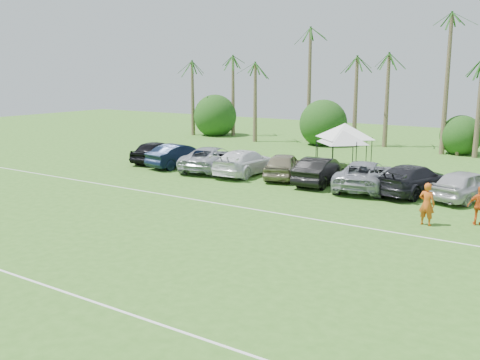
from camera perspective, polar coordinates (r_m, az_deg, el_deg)
The scene contains 24 objects.
field_lines at distance 23.07m, azimuth -9.18°, elevation -5.82°, with size 80.00×12.10×0.01m.
palm_tree_0 at distance 59.15m, azimuth -5.47°, elevation 12.13°, with size 2.40×2.40×8.90m.
palm_tree_1 at distance 56.17m, azimuth -1.40°, elevation 13.10°, with size 2.40×2.40×9.90m.
palm_tree_2 at distance 53.51m, azimuth 3.13°, elevation 14.09°, with size 2.40×2.40×10.90m.
palm_tree_3 at distance 51.65m, azimuth 7.11°, elevation 15.05°, with size 2.40×2.40×11.90m.
palm_tree_4 at distance 49.90m, azimuth 11.25°, elevation 12.08°, with size 2.40×2.40×8.90m.
palm_tree_5 at distance 48.53m, azimuth 15.77°, elevation 12.93°, with size 2.40×2.40×9.90m.
palm_tree_6 at distance 47.48m, azimuth 20.55°, elevation 13.72°, with size 2.40×2.40×10.90m.
bush_tree_0 at distance 58.34m, azimuth -2.43°, elevation 6.59°, with size 4.00×4.00×4.00m.
bush_tree_1 at distance 51.85m, azimuth 9.37°, elevation 5.83°, with size 4.00×4.00×4.00m.
bush_tree_2 at distance 48.24m, azimuth 22.52°, elevation 4.68°, with size 4.00×4.00×4.00m.
sideline_player_a at distance 25.42m, azimuth 19.30°, elevation -2.43°, with size 0.71×0.47×1.96m, color #CB5216.
sideline_player_c at distance 26.32m, azimuth 24.22°, elevation -2.54°, with size 1.05×0.44×1.79m, color #DA5618.
canopy_tent_left at distance 38.15m, azimuth 10.93°, elevation 5.25°, with size 4.02×4.02×3.25m.
canopy_tent_right at distance 38.90m, azimuth 11.16°, elevation 5.97°, with size 4.60×4.60×3.73m.
parked_car_0 at distance 41.13m, azimuth -8.98°, elevation 3.03°, with size 1.98×4.91×1.67m, color black.
parked_car_1 at distance 38.97m, azimuth -6.43°, elevation 2.63°, with size 1.77×5.08×1.67m, color black.
parked_car_2 at distance 37.41m, azimuth -3.00°, elevation 2.31°, with size 2.78×6.02×1.67m, color #979BA5.
parked_car_3 at distance 35.84m, azimuth 0.56°, elevation 1.92°, with size 2.34×5.76×1.67m, color white.
parked_car_4 at distance 34.72m, azimuth 4.70°, elevation 1.56°, with size 1.98×4.91×1.67m, color #7E775B.
parked_car_5 at distance 33.16m, azimuth 8.58°, elevation 1.00°, with size 1.77×5.08×1.67m, color black.
parked_car_6 at distance 32.27m, azimuth 13.17°, elevation 0.53°, with size 2.78×6.02×1.67m, color gray.
parked_car_7 at distance 31.65m, azimuth 18.00°, elevation 0.05°, with size 2.34×5.76×1.67m, color black.
parked_car_8 at distance 31.12m, azimuth 22.94°, elevation -0.49°, with size 1.98×4.91×1.67m, color #BBBABE.
Camera 1 is at (15.02, -8.12, 6.84)m, focal length 40.00 mm.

